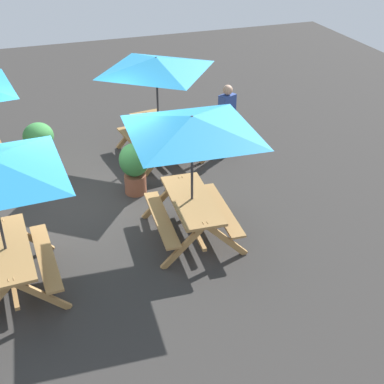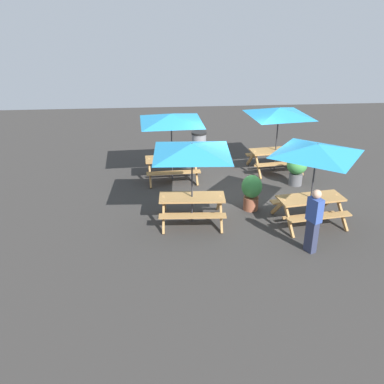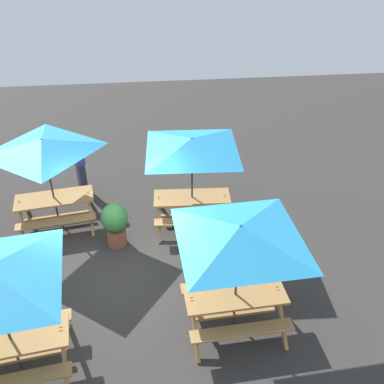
{
  "view_description": "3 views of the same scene",
  "coord_description": "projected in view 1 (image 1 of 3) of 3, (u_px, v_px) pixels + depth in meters",
  "views": [
    {
      "loc": [
        -9.02,
        0.94,
        5.59
      ],
      "look_at": [
        -1.59,
        -1.64,
        0.9
      ],
      "focal_mm": 50.0,
      "sensor_mm": 36.0,
      "label": 1
    },
    {
      "loc": [
        -2.45,
        -12.22,
        5.79
      ],
      "look_at": [
        -1.59,
        -1.64,
        0.9
      ],
      "focal_mm": 40.0,
      "sensor_mm": 36.0,
      "label": 2
    },
    {
      "loc": [
        -0.67,
        6.64,
        6.46
      ],
      "look_at": [
        -1.59,
        -1.64,
        0.9
      ],
      "focal_mm": 40.0,
      "sensor_mm": 36.0,
      "label": 3
    }
  ],
  "objects": [
    {
      "name": "potted_plant_1",
      "position": [
        134.0,
        166.0,
        10.6
      ],
      "size": [
        0.6,
        0.6,
        1.08
      ],
      "color": "#935138",
      "rests_on": "ground"
    },
    {
      "name": "picnic_table_1",
      "position": [
        192.0,
        134.0,
        8.61
      ],
      "size": [
        2.82,
        2.82,
        2.34
      ],
      "rotation": [
        0.0,
        0.0,
        -0.06
      ],
      "color": "#A87A44",
      "rests_on": "ground"
    },
    {
      "name": "picnic_table_0",
      "position": [
        157.0,
        72.0,
        11.33
      ],
      "size": [
        2.26,
        2.26,
        2.34
      ],
      "rotation": [
        0.0,
        0.0,
        0.14
      ],
      "color": "#A87A44",
      "rests_on": "ground"
    },
    {
      "name": "potted_plant_0",
      "position": [
        39.0,
        141.0,
        11.66
      ],
      "size": [
        0.66,
        0.66,
        0.99
      ],
      "color": "#59595B",
      "rests_on": "ground"
    },
    {
      "name": "ground_plane",
      "position": [
        86.0,
        206.0,
        10.45
      ],
      "size": [
        24.0,
        24.0,
        0.0
      ],
      "primitive_type": "plane",
      "color": "#33302D",
      "rests_on": "ground"
    },
    {
      "name": "person_standing",
      "position": [
        227.0,
        119.0,
        11.94
      ],
      "size": [
        0.35,
        0.42,
        1.67
      ],
      "rotation": [
        0.0,
        0.0,
        2.0
      ],
      "color": "#2D334C",
      "rests_on": "ground"
    }
  ]
}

